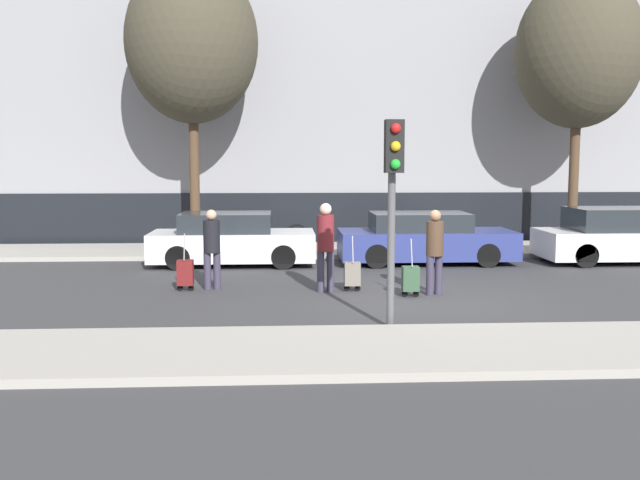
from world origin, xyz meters
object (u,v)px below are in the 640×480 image
object	(u,v)px
parked_car_2	(620,237)
bare_tree_near_crossing	(192,43)
traffic_light	(393,181)
bare_tree_down_street	(579,52)
pedestrian_left	(212,244)
trolley_left	(185,273)
parked_car_1	(424,239)
trolley_center	(352,274)
trolley_right	(411,279)
parked_bicycle	(278,236)
pedestrian_right	(435,247)
parked_car_0	(231,240)
pedestrian_center	(326,242)

from	to	relation	value
parked_car_2	bare_tree_near_crossing	world-z (taller)	bare_tree_near_crossing
traffic_light	bare_tree_down_street	world-z (taller)	bare_tree_down_street
pedestrian_left	trolley_left	xyz separation A→B (m)	(-0.53, -0.16, -0.56)
parked_car_1	bare_tree_down_street	distance (m)	7.32
bare_tree_down_street	parked_car_2	bearing A→B (deg)	-83.52
pedestrian_left	bare_tree_down_street	xyz separation A→B (m)	(9.88, 5.65, 4.75)
trolley_left	trolley_center	xyz separation A→B (m)	(3.38, -0.21, -0.02)
trolley_right	parked_bicycle	bearing A→B (deg)	111.72
parked_car_2	trolley_center	size ratio (longest dim) A/B	3.71
parked_car_2	trolley_center	world-z (taller)	parked_car_2
traffic_light	parked_bicycle	distance (m)	9.48
pedestrian_right	parked_car_1	bearing A→B (deg)	58.85
parked_car_0	pedestrian_center	bearing A→B (deg)	-60.63
trolley_right	bare_tree_near_crossing	bearing A→B (deg)	125.52
bare_tree_near_crossing	parked_car_0	bearing A→B (deg)	-64.80
bare_tree_down_street	parked_bicycle	bearing A→B (deg)	-178.59
pedestrian_right	trolley_right	size ratio (longest dim) A/B	1.47
trolley_left	pedestrian_right	world-z (taller)	pedestrian_right
pedestrian_left	bare_tree_down_street	size ratio (longest dim) A/B	0.21
trolley_center	parked_car_0	bearing A→B (deg)	125.72
parked_car_0	pedestrian_left	size ratio (longest dim) A/B	2.49
parked_car_2	pedestrian_right	xyz separation A→B (m)	(-5.73, -4.05, 0.29)
traffic_light	trolley_right	bearing A→B (deg)	73.46
parked_car_0	parked_car_2	xyz separation A→B (m)	(9.99, -0.14, 0.03)
parked_car_2	pedestrian_left	world-z (taller)	pedestrian_left
pedestrian_center	parked_car_2	bearing A→B (deg)	-162.21
parked_bicycle	bare_tree_near_crossing	distance (m)	5.89
trolley_right	traffic_light	bearing A→B (deg)	-106.54
parked_car_0	traffic_light	world-z (taller)	traffic_light
trolley_right	parked_bicycle	world-z (taller)	trolley_right
traffic_light	bare_tree_near_crossing	xyz separation A→B (m)	(-4.15, 9.57, 3.54)
bare_tree_near_crossing	parked_car_1	bearing A→B (deg)	-22.11
trolley_center	trolley_right	bearing A→B (deg)	-31.97
parked_car_2	pedestrian_center	bearing A→B (deg)	-154.98
parked_bicycle	bare_tree_near_crossing	world-z (taller)	bare_tree_near_crossing
bare_tree_near_crossing	trolley_left	bearing A→B (deg)	-85.34
parked_car_2	bare_tree_near_crossing	size ratio (longest dim) A/B	0.52
parked_car_0	pedestrian_right	world-z (taller)	pedestrian_right
trolley_left	trolley_right	world-z (taller)	trolley_left
parked_car_1	bare_tree_near_crossing	world-z (taller)	bare_tree_near_crossing
pedestrian_left	traffic_light	distance (m)	5.04
parked_car_0	pedestrian_right	bearing A→B (deg)	-44.53
trolley_center	pedestrian_right	world-z (taller)	pedestrian_right
pedestrian_left	pedestrian_right	distance (m)	4.51
trolley_center	trolley_right	world-z (taller)	trolley_right
trolley_left	trolley_center	distance (m)	3.39
parked_car_0	parked_bicycle	bearing A→B (deg)	60.47
trolley_center	pedestrian_left	bearing A→B (deg)	172.63
pedestrian_right	bare_tree_near_crossing	xyz separation A→B (m)	(-5.45, 6.71, 4.92)
parked_car_0	bare_tree_near_crossing	distance (m)	5.94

